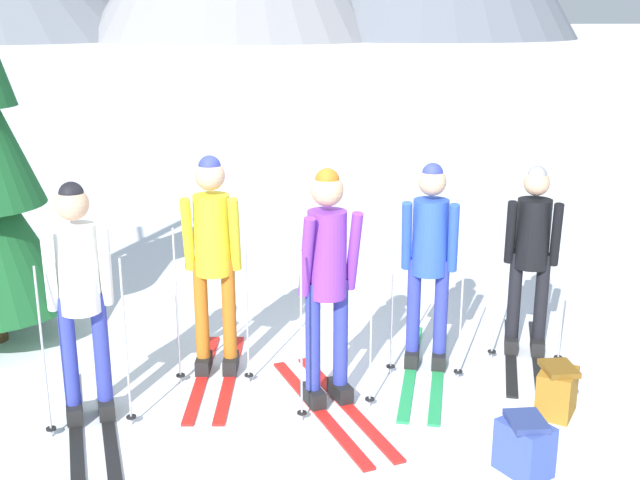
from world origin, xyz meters
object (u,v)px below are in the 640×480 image
(skier_in_white, at_px, (80,294))
(skier_in_yellow, at_px, (213,257))
(skier_in_purple, at_px, (328,279))
(skier_in_blue, at_px, (429,260))
(backpack_on_snow_front, at_px, (525,446))
(skier_in_black, at_px, (531,251))
(backpack_on_snow_beside, at_px, (557,390))

(skier_in_white, distance_m, skier_in_yellow, 1.11)
(skier_in_purple, bearing_deg, skier_in_yellow, 144.28)
(skier_in_blue, height_order, backpack_on_snow_front, skier_in_blue)
(skier_in_white, bearing_deg, skier_in_black, 13.56)
(skier_in_purple, bearing_deg, backpack_on_snow_beside, -10.98)
(skier_in_white, xyz_separation_m, skier_in_purple, (1.72, 0.08, 0.03))
(skier_in_blue, bearing_deg, skier_in_white, -166.33)
(skier_in_yellow, height_order, skier_in_blue, skier_in_yellow)
(skier_in_yellow, xyz_separation_m, backpack_on_snow_beside, (2.47, -0.92, -0.80))
(skier_in_black, distance_m, backpack_on_snow_beside, 1.31)
(skier_in_purple, relative_size, skier_in_blue, 0.99)
(skier_in_purple, xyz_separation_m, skier_in_blue, (0.87, 0.55, -0.06))
(skier_in_blue, xyz_separation_m, skier_in_black, (0.92, 0.22, -0.02))
(backpack_on_snow_beside, bearing_deg, backpack_on_snow_front, -124.64)
(skier_in_purple, xyz_separation_m, skier_in_black, (1.78, 0.77, -0.08))
(skier_in_white, xyz_separation_m, skier_in_blue, (2.59, 0.63, -0.03))
(skier_in_blue, relative_size, backpack_on_snow_front, 4.56)
(skier_in_white, relative_size, backpack_on_snow_front, 4.43)
(skier_in_white, bearing_deg, backpack_on_snow_beside, -4.07)
(skier_in_blue, relative_size, skier_in_black, 1.11)
(skier_in_purple, distance_m, backpack_on_snow_beside, 1.85)
(skier_in_yellow, xyz_separation_m, backpack_on_snow_front, (1.98, -1.63, -0.80))
(skier_in_yellow, height_order, skier_in_black, skier_in_yellow)
(skier_in_yellow, relative_size, skier_in_blue, 0.99)
(backpack_on_snow_beside, bearing_deg, skier_in_black, 82.31)
(skier_in_purple, bearing_deg, skier_in_blue, 32.34)
(skier_in_yellow, height_order, backpack_on_snow_front, skier_in_yellow)
(backpack_on_snow_beside, bearing_deg, skier_in_yellow, 159.63)
(skier_in_yellow, relative_size, backpack_on_snow_front, 4.51)
(skier_in_yellow, relative_size, skier_in_purple, 1.00)
(skier_in_white, height_order, backpack_on_snow_beside, skier_in_white)
(skier_in_black, bearing_deg, backpack_on_snow_beside, -97.69)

